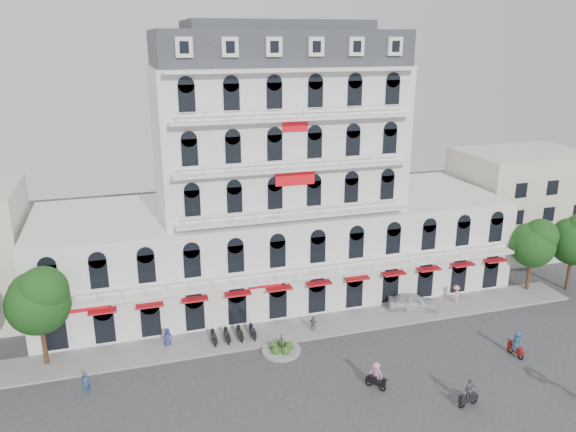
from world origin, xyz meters
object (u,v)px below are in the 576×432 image
Objects in this scene: parked_car at (413,302)px; rider_east at (516,344)px; rider_northeast at (469,393)px; rider_center at (376,375)px.

rider_east reaches higher than parked_car.
rider_northeast reaches higher than rider_center.
rider_center is at bearing -44.74° from rider_northeast.
rider_east is 8.60m from rider_northeast.
rider_northeast is 1.01× the size of rider_center.
parked_car is 13.44m from rider_center.
rider_northeast is at bearing 115.70° from rider_east.
rider_northeast is at bearing -174.60° from parked_car.
rider_east is at bearing 55.64° from rider_center.
parked_car is at bearing 102.10° from rider_center.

